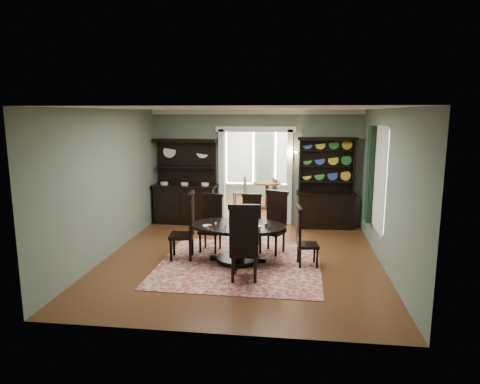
{
  "coord_description": "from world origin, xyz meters",
  "views": [
    {
      "loc": [
        1.0,
        -8.2,
        2.91
      ],
      "look_at": [
        -0.11,
        0.6,
        1.27
      ],
      "focal_mm": 32.0,
      "sensor_mm": 36.0,
      "label": 1
    }
  ],
  "objects_px": {
    "welsh_dresser": "(326,195)",
    "sideboard": "(186,194)",
    "dining_table": "(238,236)",
    "parlor_table": "(267,191)"
  },
  "relations": [
    {
      "from": "sideboard",
      "to": "dining_table",
      "type": "bearing_deg",
      "value": -56.15
    },
    {
      "from": "dining_table",
      "to": "parlor_table",
      "type": "xyz_separation_m",
      "value": [
        0.26,
        4.98,
        0.01
      ]
    },
    {
      "from": "sideboard",
      "to": "parlor_table",
      "type": "distance_m",
      "value": 2.93
    },
    {
      "from": "dining_table",
      "to": "sideboard",
      "type": "relative_size",
      "value": 0.88
    },
    {
      "from": "dining_table",
      "to": "parlor_table",
      "type": "bearing_deg",
      "value": 90.32
    },
    {
      "from": "sideboard",
      "to": "welsh_dresser",
      "type": "relative_size",
      "value": 0.97
    },
    {
      "from": "dining_table",
      "to": "parlor_table",
      "type": "relative_size",
      "value": 2.24
    },
    {
      "from": "dining_table",
      "to": "sideboard",
      "type": "distance_m",
      "value": 3.41
    },
    {
      "from": "sideboard",
      "to": "welsh_dresser",
      "type": "distance_m",
      "value": 3.68
    },
    {
      "from": "welsh_dresser",
      "to": "sideboard",
      "type": "bearing_deg",
      "value": 178.44
    }
  ]
}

